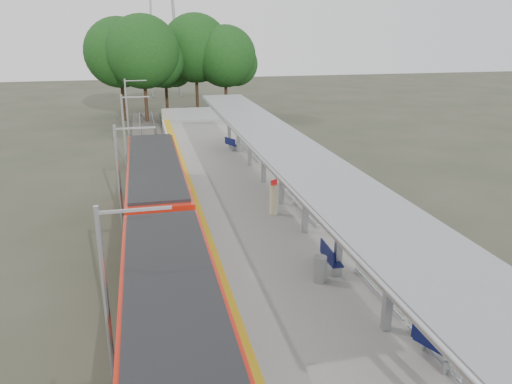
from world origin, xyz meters
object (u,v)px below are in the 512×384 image
train (163,246)px  bench_near (436,346)px  bench_mid (330,257)px  bench_far (231,144)px  info_pillar_far (274,199)px  litter_bin (320,269)px

train → bench_near: (7.12, -7.24, -0.56)m
bench_mid → bench_near: bearing=-80.1°
bench_near → bench_far: bench_near is taller
bench_near → info_pillar_far: (-1.42, 12.29, 0.28)m
bench_far → litter_bin: size_ratio=1.38×
train → info_pillar_far: train is taller
train → litter_bin: size_ratio=27.57×
bench_mid → bench_far: bearing=91.8°
train → bench_mid: train is taller
bench_far → train: bearing=-131.6°
bench_mid → litter_bin: 1.07m
bench_near → info_pillar_far: info_pillar_far is taller
train → info_pillar_far: (5.69, 5.05, -0.27)m
info_pillar_far → litter_bin: info_pillar_far is taller
train → bench_far: bearing=72.5°
info_pillar_far → litter_bin: (-0.15, -7.19, -0.28)m
train → info_pillar_far: bearing=41.6°
bench_mid → bench_far: (-0.15, 20.57, -0.06)m
bench_near → info_pillar_far: 12.37m
bench_near → bench_far: 26.51m
bench_mid → train: bearing=169.5°
bench_far → info_pillar_far: info_pillar_far is taller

